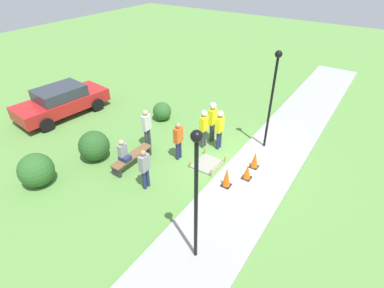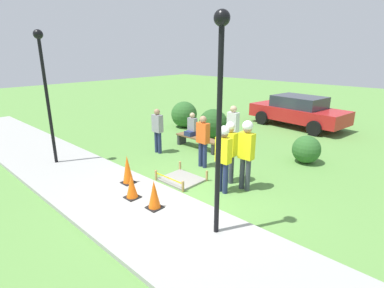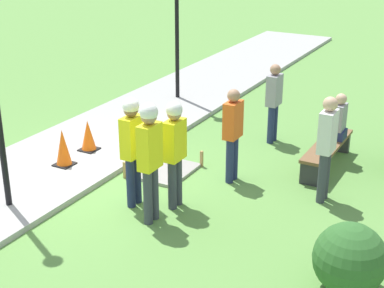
% 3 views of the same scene
% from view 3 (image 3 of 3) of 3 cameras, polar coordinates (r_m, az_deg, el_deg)
% --- Properties ---
extents(ground_plane, '(60.00, 60.00, 0.00)m').
position_cam_3_polar(ground_plane, '(10.63, -8.24, -3.60)').
color(ground_plane, '#5B8E42').
extents(sidewalk, '(28.00, 2.59, 0.10)m').
position_cam_3_polar(sidewalk, '(11.38, -13.49, -1.97)').
color(sidewalk, '#9E9E99').
rests_on(sidewalk, ground_plane).
extents(wet_concrete_patch, '(1.16, 1.03, 0.31)m').
position_cam_3_polar(wet_concrete_patch, '(10.89, -2.72, -2.55)').
color(wet_concrete_patch, gray).
rests_on(wet_concrete_patch, ground_plane).
extents(traffic_cone_near_patch, '(0.34, 0.34, 0.81)m').
position_cam_3_polar(traffic_cone_near_patch, '(12.00, -6.02, 2.09)').
color(traffic_cone_near_patch, black).
rests_on(traffic_cone_near_patch, sidewalk).
extents(traffic_cone_far_patch, '(0.34, 0.34, 0.61)m').
position_cam_3_polar(traffic_cone_far_patch, '(11.68, -10.03, 0.81)').
color(traffic_cone_far_patch, black).
rests_on(traffic_cone_far_patch, sidewalk).
extents(traffic_cone_sidewalk_edge, '(0.34, 0.34, 0.70)m').
position_cam_3_polar(traffic_cone_sidewalk_edge, '(11.06, -12.39, -0.35)').
color(traffic_cone_sidewalk_edge, black).
rests_on(traffic_cone_sidewalk_edge, sidewalk).
extents(park_bench, '(1.97, 0.44, 0.46)m').
position_cam_3_polar(park_bench, '(11.27, 12.96, -0.60)').
color(park_bench, '#2D2D33').
rests_on(park_bench, ground_plane).
extents(person_seated_on_bench, '(0.36, 0.44, 0.89)m').
position_cam_3_polar(person_seated_on_bench, '(11.43, 13.93, 2.18)').
color(person_seated_on_bench, navy).
rests_on(person_seated_on_bench, park_bench).
extents(worker_supervisor, '(0.40, 0.27, 1.84)m').
position_cam_3_polar(worker_supervisor, '(9.33, -5.82, 0.21)').
color(worker_supervisor, navy).
rests_on(worker_supervisor, ground_plane).
extents(worker_assistant, '(0.40, 0.26, 1.79)m').
position_cam_3_polar(worker_assistant, '(9.24, -1.69, -0.12)').
color(worker_assistant, '#383D47').
rests_on(worker_assistant, ground_plane).
extents(worker_trainee, '(0.40, 0.28, 1.93)m').
position_cam_3_polar(worker_trainee, '(8.76, -4.12, -0.69)').
color(worker_trainee, '#383D47').
rests_on(worker_trainee, ground_plane).
extents(bystander_in_orange_shirt, '(0.40, 0.22, 1.70)m').
position_cam_3_polar(bystander_in_orange_shirt, '(10.22, 3.97, 1.35)').
color(bystander_in_orange_shirt, navy).
rests_on(bystander_in_orange_shirt, ground_plane).
extents(bystander_in_gray_shirt, '(0.40, 0.24, 1.80)m').
position_cam_3_polar(bystander_in_gray_shirt, '(9.70, 12.94, 0.12)').
color(bystander_in_gray_shirt, '#383D47').
rests_on(bystander_in_gray_shirt, ground_plane).
extents(bystander_in_white_shirt, '(0.40, 0.22, 1.65)m').
position_cam_3_polar(bystander_in_white_shirt, '(12.12, 7.94, 4.36)').
color(bystander_in_white_shirt, navy).
rests_on(bystander_in_white_shirt, ground_plane).
extents(shrub_rounded_far, '(0.93, 0.93, 0.93)m').
position_cam_3_polar(shrub_rounded_far, '(7.72, 15.05, -10.72)').
color(shrub_rounded_far, '#2D6028').
rests_on(shrub_rounded_far, ground_plane).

